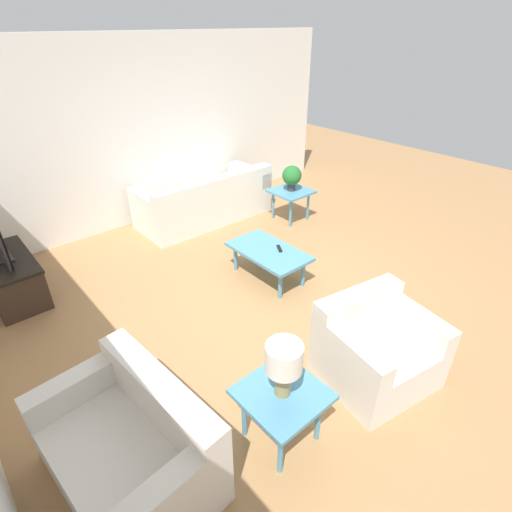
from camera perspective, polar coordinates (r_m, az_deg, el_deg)
The scene contains 12 objects.
ground_plane at distance 4.75m, azimuth 3.62°, elevation -5.80°, with size 14.00×14.00×0.00m, color #A87A4C.
wall_right at distance 6.52m, azimuth -15.88°, elevation 16.54°, with size 0.12×7.20×2.70m.
sofa at distance 6.51m, azimuth -7.15°, elevation 7.57°, with size 0.92×2.12×0.79m.
armchair at distance 3.79m, azimuth 16.61°, elevation -12.55°, with size 0.97×1.04×0.75m.
loveseat at distance 3.15m, azimuth -17.26°, elevation -24.61°, with size 1.32×0.91×0.75m.
coffee_table at distance 4.91m, azimuth 1.79°, elevation 0.41°, with size 1.02×0.58×0.39m.
side_table_plant at distance 6.45m, azimuth 5.02°, elevation 8.79°, with size 0.58×0.58×0.50m.
side_table_lamp at distance 3.11m, azimuth 3.74°, elevation -19.66°, with size 0.58×0.58×0.50m.
tv_stand_chest at distance 5.40m, azimuth -31.60°, elevation -2.50°, with size 1.09×0.53×0.51m.
potted_plant at distance 6.35m, azimuth 5.14°, elevation 11.29°, with size 0.30×0.30×0.40m.
table_lamp at distance 2.84m, azimuth 4.00°, elevation -14.89°, with size 0.26×0.26×0.45m.
remote_control at distance 4.90m, azimuth 3.36°, elevation 1.08°, with size 0.16×0.12×0.02m.
Camera 1 is at (-2.68, 2.73, 2.82)m, focal length 28.00 mm.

